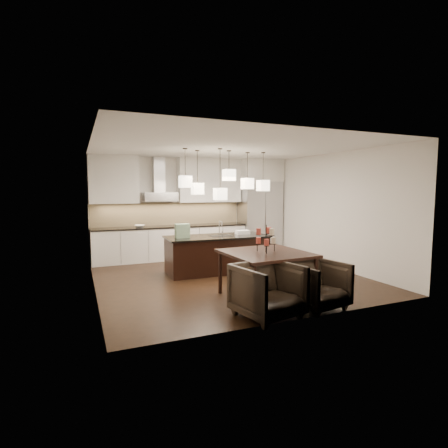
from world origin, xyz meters
name	(u,v)px	position (x,y,z in m)	size (l,w,h in m)	color
floor	(228,277)	(0.00, 0.00, -0.01)	(5.50, 5.50, 0.02)	black
ceiling	(228,147)	(0.00, 0.00, 2.81)	(5.50, 5.50, 0.02)	white
wall_back	(190,207)	(0.00, 2.76, 1.40)	(5.50, 0.02, 2.80)	silver
wall_front	(304,226)	(0.00, -2.76, 1.40)	(5.50, 0.02, 2.80)	silver
wall_left	(92,217)	(-2.76, 0.00, 1.40)	(0.02, 5.50, 2.80)	silver
wall_right	(330,210)	(2.76, 0.00, 1.40)	(0.02, 5.50, 2.80)	silver
refrigerator	(260,217)	(2.10, 2.38, 1.07)	(1.20, 0.72, 2.15)	#B7B7BA
fridge_panel	(260,171)	(2.10, 2.38, 2.47)	(1.26, 0.72, 0.65)	silver
lower_cabinets	(172,243)	(-0.62, 2.43, 0.44)	(4.21, 0.62, 0.88)	silver
countertop	(172,227)	(-0.62, 2.43, 0.90)	(4.21, 0.66, 0.04)	black
backsplash	(169,214)	(-0.62, 2.73, 1.24)	(4.21, 0.02, 0.63)	tan
upper_cab_left	(114,179)	(-2.10, 2.57, 2.17)	(1.25, 0.35, 1.25)	silver
upper_cab_right	(210,180)	(0.55, 2.57, 2.17)	(1.86, 0.35, 1.25)	silver
hood_canopy	(160,197)	(-0.93, 2.48, 1.72)	(0.90, 0.52, 0.24)	#B7B7BA
hood_chimney	(159,175)	(-0.93, 2.59, 2.32)	(0.30, 0.28, 0.96)	#B7B7BA
fruit_bowl	(140,226)	(-1.50, 2.38, 0.95)	(0.26, 0.26, 0.06)	silver
island_body	(217,255)	(-0.04, 0.52, 0.40)	(2.30, 0.92, 0.81)	black
island_top	(217,237)	(-0.04, 0.52, 0.83)	(2.37, 0.99, 0.04)	black
faucet	(219,228)	(0.06, 0.61, 1.02)	(0.09, 0.22, 0.35)	silver
tote_bag	(182,231)	(-0.87, 0.52, 1.00)	(0.31, 0.17, 0.31)	#1A612C
food_container	(242,232)	(0.64, 0.58, 0.89)	(0.31, 0.22, 0.09)	silver
dining_table	(266,275)	(0.02, -1.64, 0.41)	(1.37, 1.37, 0.82)	black
candelabra	(266,238)	(0.02, -1.64, 1.06)	(0.39, 0.39, 0.48)	black
candle_a	(273,240)	(0.18, -1.63, 1.02)	(0.08, 0.08, 0.11)	beige
candle_b	(258,240)	(-0.06, -1.52, 1.02)	(0.08, 0.08, 0.11)	#C54133
candle_c	(267,242)	(-0.05, -1.78, 1.02)	(0.08, 0.08, 0.11)	#AA392E
candle_d	(269,230)	(0.14, -1.54, 1.19)	(0.08, 0.08, 0.11)	#C54133
candle_e	(259,231)	(-0.12, -1.63, 1.19)	(0.08, 0.08, 0.11)	#AA392E
candle_f	(272,232)	(0.05, -1.78, 1.19)	(0.08, 0.08, 0.11)	beige
armchair_left	(268,291)	(-0.42, -2.49, 0.41)	(0.88, 0.90, 0.82)	black
armchair_right	(317,285)	(0.51, -2.44, 0.38)	(0.82, 0.84, 0.77)	black
pendant_a	(185,182)	(-0.82, 0.41, 2.09)	(0.24, 0.24, 0.26)	beige
pendant_b	(198,189)	(-0.46, 0.66, 1.93)	(0.24, 0.24, 0.26)	beige
pendant_c	(229,175)	(0.22, 0.43, 2.24)	(0.24, 0.24, 0.26)	beige
pendant_d	(247,184)	(0.79, 0.63, 2.06)	(0.24, 0.24, 0.26)	beige
pendant_e	(263,186)	(1.13, 0.47, 2.01)	(0.24, 0.24, 0.26)	beige
pendant_f	(220,194)	(-0.12, 0.14, 1.82)	(0.24, 0.24, 0.26)	beige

